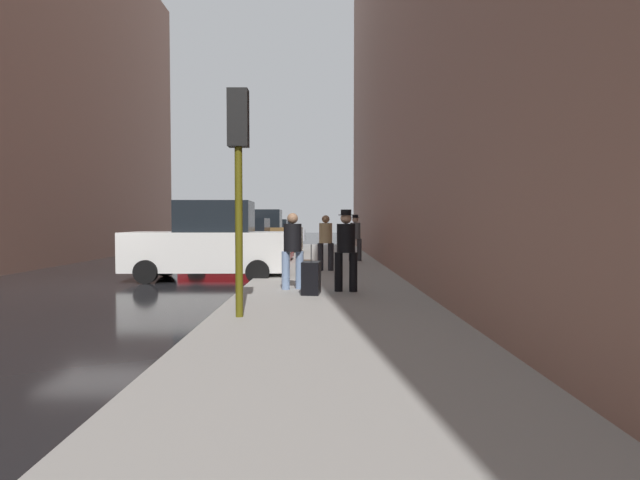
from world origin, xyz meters
The scene contains 15 objects.
ground_plane centered at (0.00, 0.00, 0.00)m, with size 120.00×120.00×0.00m, color black.
sidewalk centered at (6.00, 0.00, 0.07)m, with size 4.00×40.00×0.15m, color gray.
parked_white_van centered at (2.65, 1.35, 1.03)m, with size 4.63×2.13×2.25m.
parked_red_hatchback centered at (2.65, 6.47, 0.85)m, with size 4.27×2.18×1.79m.
parked_bronze_suv centered at (2.65, 12.02, 1.03)m, with size 4.61×2.08×2.25m.
parked_blue_sedan centered at (2.65, 17.98, 0.85)m, with size 4.24×2.13×1.79m.
parked_silver_sedan centered at (2.65, 23.07, 0.85)m, with size 4.21×2.08×1.79m.
fire_hydrant centered at (4.45, 6.70, 0.50)m, with size 0.42×0.22×0.70m.
traffic_light centered at (4.50, -4.97, 2.76)m, with size 0.32×0.32×3.60m.
pedestrian_in_jeans centered at (5.18, -1.74, 1.10)m, with size 0.53×0.49×1.71m.
pedestrian_with_fedora centered at (6.35, -2.11, 1.14)m, with size 0.52×0.46×1.78m.
pedestrian_with_beanie centered at (7.14, 6.25, 1.14)m, with size 0.52×0.45×1.78m.
pedestrian_in_tan_coat centered at (5.96, 2.49, 1.10)m, with size 0.51×0.41×1.71m.
rolling_suitcase centered at (5.61, -2.49, 0.49)m, with size 0.41×0.59×1.04m.
duffel_bag centered at (5.39, 3.06, 0.29)m, with size 0.32×0.44×0.28m.
Camera 1 is at (5.79, -12.89, 1.68)m, focal length 28.00 mm.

